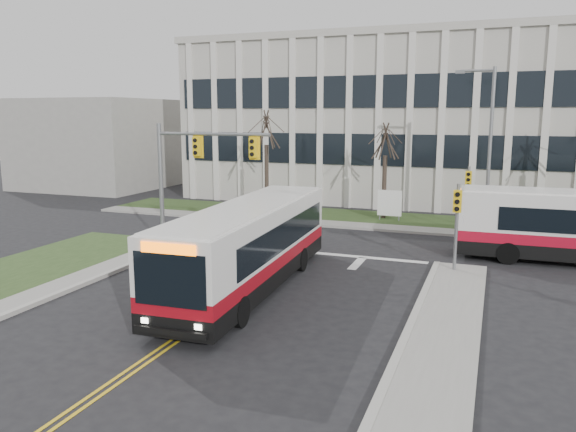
{
  "coord_description": "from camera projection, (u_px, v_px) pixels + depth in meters",
  "views": [
    {
      "loc": [
        8.65,
        -17.05,
        6.61
      ],
      "look_at": [
        -0.29,
        6.86,
        2.0
      ],
      "focal_mm": 35.0,
      "sensor_mm": 36.0,
      "label": 1
    }
  ],
  "objects": [
    {
      "name": "tree_mid",
      "position": [
        386.0,
        143.0,
        35.09
      ],
      "size": [
        1.8,
        1.8,
        6.82
      ],
      "color": "#42352B",
      "rests_on": "ground"
    },
    {
      "name": "tree_left",
      "position": [
        266.0,
        131.0,
        37.55
      ],
      "size": [
        1.8,
        1.8,
        7.7
      ],
      "color": "#42352B",
      "rests_on": "ground"
    },
    {
      "name": "signal_pole_near",
      "position": [
        457.0,
        215.0,
        23.31
      ],
      "size": [
        0.34,
        0.39,
        3.8
      ],
      "color": "slate",
      "rests_on": "ground"
    },
    {
      "name": "sidewalk_cross",
      "position": [
        425.0,
        231.0,
        32.15
      ],
      "size": [
        44.0,
        1.6,
        0.14
      ],
      "primitive_type": "cube",
      "color": "#9E9B93",
      "rests_on": "ground"
    },
    {
      "name": "bus_main",
      "position": [
        249.0,
        248.0,
        21.39
      ],
      "size": [
        3.17,
        12.13,
        3.21
      ],
      "primitive_type": null,
      "rotation": [
        0.0,
        0.0,
        0.05
      ],
      "color": "silver",
      "rests_on": "ground"
    },
    {
      "name": "building_annex",
      "position": [
        101.0,
        143.0,
        52.08
      ],
      "size": [
        12.0,
        12.0,
        8.0
      ],
      "primitive_type": "cube",
      "color": "#9E9B93",
      "rests_on": "ground"
    },
    {
      "name": "ground",
      "position": [
        228.0,
        304.0,
        19.87
      ],
      "size": [
        120.0,
        120.0,
        0.0
      ],
      "primitive_type": "plane",
      "color": "black",
      "rests_on": "ground"
    },
    {
      "name": "streetlight",
      "position": [
        487.0,
        141.0,
        31.12
      ],
      "size": [
        2.15,
        0.25,
        9.2
      ],
      "color": "slate",
      "rests_on": "ground"
    },
    {
      "name": "mast_arm_signal",
      "position": [
        189.0,
        163.0,
        27.65
      ],
      "size": [
        6.11,
        0.38,
        6.2
      ],
      "color": "slate",
      "rests_on": "ground"
    },
    {
      "name": "sidewalk_east",
      "position": [
        427.0,
        409.0,
        12.67
      ],
      "size": [
        2.0,
        26.0,
        0.14
      ],
      "primitive_type": "cube",
      "color": "#9E9B93",
      "rests_on": "ground"
    },
    {
      "name": "signal_pole_far",
      "position": [
        468.0,
        190.0,
        31.14
      ],
      "size": [
        0.34,
        0.39,
        3.8
      ],
      "color": "slate",
      "rests_on": "ground"
    },
    {
      "name": "directory_sign",
      "position": [
        390.0,
        203.0,
        34.93
      ],
      "size": [
        1.5,
        0.12,
        2.0
      ],
      "color": "slate",
      "rests_on": "ground"
    },
    {
      "name": "office_building",
      "position": [
        451.0,
        123.0,
        44.74
      ],
      "size": [
        40.0,
        16.0,
        12.0
      ],
      "primitive_type": "cube",
      "color": "#B8B4AA",
      "rests_on": "ground"
    },
    {
      "name": "building_lawn",
      "position": [
        431.0,
        222.0,
        34.73
      ],
      "size": [
        44.0,
        5.0,
        0.12
      ],
      "primitive_type": "cube",
      "color": "#2E441D",
      "rests_on": "ground"
    }
  ]
}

